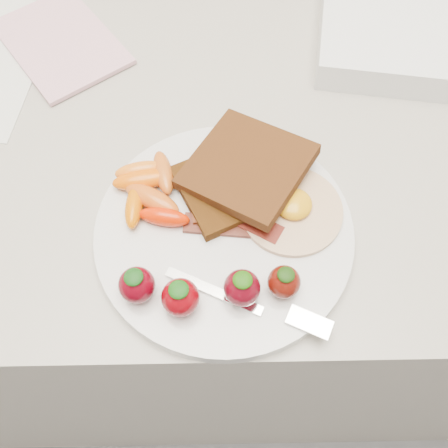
{
  "coord_description": "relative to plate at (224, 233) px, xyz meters",
  "views": [
    {
      "loc": [
        0.02,
        1.29,
        1.38
      ],
      "look_at": [
        0.03,
        1.53,
        0.93
      ],
      "focal_mm": 40.0,
      "sensor_mm": 36.0,
      "label": 1
    }
  ],
  "objects": [
    {
      "name": "bacon_strips",
      "position": [
        0.01,
        0.01,
        0.01
      ],
      "size": [
        0.11,
        0.06,
        0.01
      ],
      "color": "black",
      "rests_on": "plate"
    },
    {
      "name": "toast_upper",
      "position": [
        0.03,
        0.06,
        0.03
      ],
      "size": [
        0.16,
        0.16,
        0.03
      ],
      "primitive_type": "cube",
      "rotation": [
        0.0,
        -0.1,
        -0.57
      ],
      "color": "black",
      "rests_on": "toast_lower"
    },
    {
      "name": "fork",
      "position": [
        0.03,
        -0.08,
        0.01
      ],
      "size": [
        0.16,
        0.08,
        0.0
      ],
      "color": "silver",
      "rests_on": "plate"
    },
    {
      "name": "appliance",
      "position": [
        0.29,
        0.3,
        0.01
      ],
      "size": [
        0.34,
        0.29,
        0.04
      ],
      "primitive_type": "cube",
      "rotation": [
        0.0,
        0.0,
        -0.16
      ],
      "color": "silver",
      "rests_on": "counter"
    },
    {
      "name": "strawberries",
      "position": [
        -0.02,
        -0.07,
        0.03
      ],
      "size": [
        0.17,
        0.05,
        0.04
      ],
      "color": "#56010D",
      "rests_on": "plate"
    },
    {
      "name": "counter",
      "position": [
        -0.03,
        0.17,
        -0.46
      ],
      "size": [
        2.0,
        0.6,
        0.9
      ],
      "primitive_type": "cube",
      "color": "gray",
      "rests_on": "ground"
    },
    {
      "name": "notepad",
      "position": [
        -0.21,
        0.29,
        -0.0
      ],
      "size": [
        0.21,
        0.22,
        0.01
      ],
      "primitive_type": "cube",
      "rotation": [
        0.0,
        0.0,
        0.62
      ],
      "color": "#D197A6",
      "rests_on": "paper_sheet"
    },
    {
      "name": "toast_lower",
      "position": [
        0.0,
        0.05,
        0.02
      ],
      "size": [
        0.12,
        0.12,
        0.01
      ],
      "primitive_type": "cube",
      "rotation": [
        0.0,
        0.0,
        0.44
      ],
      "color": "black",
      "rests_on": "plate"
    },
    {
      "name": "baby_carrots",
      "position": [
        -0.08,
        0.04,
        0.02
      ],
      "size": [
        0.09,
        0.1,
        0.02
      ],
      "color": "#DF5A04",
      "rests_on": "plate"
    },
    {
      "name": "plate",
      "position": [
        0.0,
        0.0,
        0.0
      ],
      "size": [
        0.27,
        0.27,
        0.02
      ],
      "primitive_type": "cylinder",
      "color": "silver",
      "rests_on": "counter"
    },
    {
      "name": "fried_egg",
      "position": [
        0.07,
        0.02,
        0.01
      ],
      "size": [
        0.14,
        0.14,
        0.02
      ],
      "color": "beige",
      "rests_on": "plate"
    }
  ]
}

